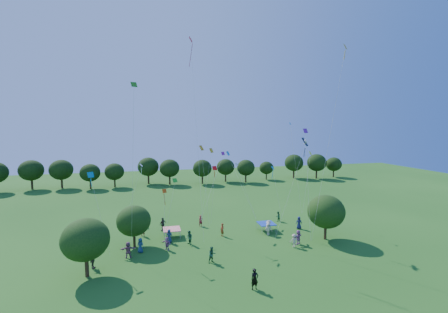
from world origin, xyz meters
TOP-DOWN VIEW (x-y plane):
  - near_tree_west at (-14.35, 10.98)m, footprint 4.46×4.46m
  - near_tree_north at (-10.28, 17.37)m, footprint 4.02×4.02m
  - near_tree_east at (13.37, 14.01)m, footprint 4.67×4.67m
  - treeline at (-1.73, 55.43)m, footprint 88.01×8.77m
  - tent_red_stripe at (-5.69, 19.49)m, footprint 2.20×2.20m
  - tent_blue at (7.19, 18.69)m, footprint 2.20×2.20m
  - man_in_black at (0.58, 4.94)m, footprint 0.75×0.53m
  - crowd_person_0 at (-9.52, 15.44)m, footprint 0.94×0.81m
  - crowd_person_1 at (0.78, 18.16)m, footprint 0.63×0.75m
  - crowd_person_2 at (-2.05, 10.98)m, footprint 0.95×0.67m
  - crowd_person_3 at (8.33, 12.68)m, footprint 1.13×0.68m
  - crowd_person_4 at (-9.41, 24.51)m, footprint 0.84×0.97m
  - crowd_person_5 at (-6.53, 15.46)m, footprint 1.32×1.46m
  - crowd_person_6 at (-6.14, 17.62)m, footprint 0.83×0.45m
  - crowd_person_7 at (-9.39, 20.70)m, footprint 0.69×0.53m
  - crowd_person_8 at (10.45, 22.14)m, footprint 0.85×0.64m
  - crowd_person_9 at (6.98, 17.39)m, footprint 1.33×1.12m
  - crowd_person_10 at (-14.11, 12.63)m, footprint 0.67×1.07m
  - crowd_person_11 at (9.20, 13.32)m, footprint 1.76×1.31m
  - crowd_person_12 at (11.96, 18.35)m, footprint 0.97×0.75m
  - crowd_person_13 at (-1.33, 22.72)m, footprint 0.69×0.55m
  - crowd_person_14 at (-3.79, 16.34)m, footprint 0.77×0.98m
  - crowd_person_15 at (6.82, 17.07)m, footprint 1.15×1.09m
  - crowd_person_16 at (-6.72, 22.11)m, footprint 1.17×1.09m
  - crowd_person_17 at (-10.78, 14.34)m, footprint 1.70×0.62m
  - pirate_kite at (10.99, 15.63)m, footprint 5.88×3.73m
  - red_high_kite at (-2.62, 20.13)m, footprint 0.46×8.58m
  - small_kite_0 at (-0.33, 17.95)m, footprint 0.64×1.52m
  - small_kite_1 at (11.37, 9.69)m, footprint 2.58×1.98m
  - small_kite_2 at (0.18, 23.08)m, footprint 2.30×2.34m
  - small_kite_3 at (-9.74, 12.90)m, footprint 1.24×2.52m
  - small_kite_4 at (12.93, 22.40)m, footprint 1.44×2.27m
  - small_kite_5 at (9.25, 11.99)m, footprint 0.74×1.34m
  - small_kite_6 at (4.17, 21.20)m, footprint 2.78×1.57m
  - small_kite_7 at (4.12, 26.06)m, footprint 2.87×6.91m
  - small_kite_8 at (-6.77, 13.75)m, footprint 0.50×0.81m
  - small_kite_9 at (-1.66, 18.89)m, footprint 1.36×0.83m
  - small_kite_10 at (15.38, 21.99)m, footprint 1.87×1.42m
  - small_kite_11 at (-5.26, 20.12)m, footprint 1.83×2.91m
  - small_kite_12 at (8.24, 18.80)m, footprint 1.70×0.75m
  - small_kite_13 at (2.33, 26.51)m, footprint 5.16×6.83m
  - small_kite_14 at (-9.86, 28.28)m, footprint 2.43×3.89m
  - small_kite_15 at (-14.14, 14.64)m, footprint 2.33×2.87m

SIDE VIEW (x-z plane):
  - crowd_person_8 at x=10.45m, z-range 0.00..1.53m
  - crowd_person_4 at x=-9.41m, z-range 0.00..1.53m
  - crowd_person_5 at x=-6.53m, z-range 0.00..1.56m
  - crowd_person_13 at x=-1.33m, z-range 0.00..1.61m
  - crowd_person_3 at x=8.33m, z-range 0.00..1.61m
  - crowd_person_7 at x=-9.39m, z-range 0.00..1.66m
  - crowd_person_15 at x=6.82m, z-range 0.00..1.67m
  - crowd_person_6 at x=-6.14m, z-range 0.00..1.68m
  - crowd_person_0 at x=-9.52m, z-range 0.00..1.69m
  - crowd_person_10 at x=-14.11m, z-range 0.00..1.70m
  - crowd_person_1 at x=0.78m, z-range 0.00..1.73m
  - crowd_person_2 at x=-2.05m, z-range 0.00..1.73m
  - crowd_person_12 at x=11.96m, z-range 0.00..1.75m
  - crowd_person_14 at x=-3.79m, z-range 0.00..1.75m
  - crowd_person_11 at x=9.20m, z-range 0.00..1.80m
  - crowd_person_17 at x=-10.78m, z-range 0.00..1.81m
  - crowd_person_9 at x=6.98m, z-range 0.00..1.87m
  - crowd_person_16 at x=-6.72m, z-range 0.00..1.88m
  - man_in_black at x=0.58m, z-range 0.00..1.91m
  - tent_red_stripe at x=-5.69m, z-range 0.49..1.59m
  - tent_blue at x=7.19m, z-range 0.49..1.59m
  - near_tree_north at x=-10.28m, z-range 0.69..5.70m
  - near_tree_east at x=13.37m, z-range 0.76..6.49m
  - near_tree_west at x=-14.35m, z-range 0.84..6.54m
  - treeline at x=-1.73m, z-range 0.70..7.48m
  - small_kite_8 at x=-6.77m, z-range 3.26..9.56m
  - small_kite_11 at x=-5.26m, z-range 3.50..9.76m
  - small_kite_14 at x=-9.86m, z-range 3.69..11.02m
  - small_kite_6 at x=4.17m, z-range 3.48..11.41m
  - small_kite_12 at x=8.24m, z-range 3.77..11.44m
  - small_kite_0 at x=-0.33m, z-range 4.04..12.14m
  - small_kite_15 at x=-14.14m, z-range 4.13..12.43m
  - small_kite_13 at x=2.33m, z-range 3.95..12.97m
  - small_kite_7 at x=4.12m, z-range 4.43..13.57m
  - small_kite_10 at x=15.38m, z-range 4.45..13.74m
  - small_kite_2 at x=0.18m, z-range 4.80..14.76m
  - small_kite_9 at x=-1.66m, z-range 5.10..15.79m
  - small_kite_4 at x=12.93m, z-range 3.84..17.53m
  - small_kite_5 at x=9.25m, z-range 5.02..17.89m
  - pirate_kite at x=10.99m, z-range 6.44..18.12m
  - small_kite_3 at x=-9.74m, z-range 5.95..23.45m
  - small_kite_1 at x=11.37m, z-range 6.93..28.60m
  - red_high_kite at x=-2.62m, z-range 8.82..33.60m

